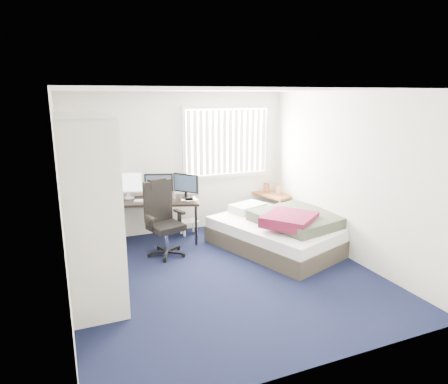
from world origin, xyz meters
name	(u,v)px	position (x,y,z in m)	size (l,w,h in m)	color
ground	(225,275)	(0.00, 0.00, 0.00)	(4.20, 4.20, 0.00)	black
room_shell	(225,169)	(0.00, 0.00, 1.51)	(4.20, 4.20, 4.20)	silver
window_assembly	(227,142)	(0.90, 2.04, 1.60)	(1.72, 0.09, 1.32)	white
closet	(89,187)	(-1.67, 0.27, 1.35)	(0.64, 1.84, 2.22)	beige
desk	(156,197)	(-0.53, 1.75, 0.76)	(1.61, 1.12, 1.18)	black
office_chair	(163,226)	(-0.58, 1.09, 0.46)	(0.70, 0.70, 1.19)	black
footstool	(189,224)	(0.06, 1.81, 0.20)	(0.32, 0.26, 0.25)	white
nightstand	(271,197)	(1.75, 1.85, 0.52)	(0.66, 0.94, 0.77)	brown
bed	(282,231)	(1.28, 0.61, 0.28)	(2.12, 2.43, 0.67)	#3D352B
pine_box	(102,292)	(-1.65, -0.13, 0.14)	(0.38, 0.28, 0.28)	#A68A53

